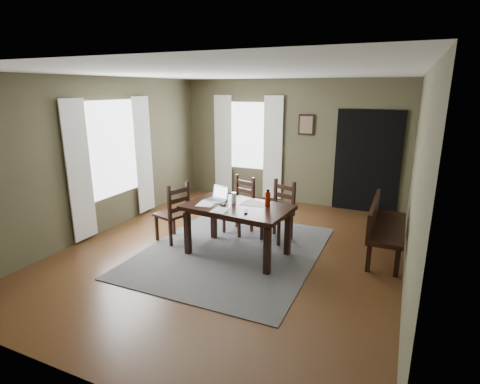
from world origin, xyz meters
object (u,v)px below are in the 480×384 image
at_px(chair_back_left, 240,206).
at_px(bench, 382,223).
at_px(water_bottle, 268,199).
at_px(dining_table, 238,212).
at_px(laptop, 218,197).
at_px(chair_back_right, 279,212).
at_px(chair_end, 174,213).

relative_size(chair_back_left, bench, 0.65).
bearing_deg(bench, water_bottle, 116.24).
bearing_deg(dining_table, chair_back_left, 117.51).
distance_m(chair_back_left, laptop, 0.83).
distance_m(chair_back_right, laptop, 1.11).
bearing_deg(water_bottle, chair_back_left, 135.76).
bearing_deg(dining_table, chair_end, -176.18).
height_order(chair_end, bench, chair_end).
bearing_deg(laptop, bench, 34.08).
bearing_deg(bench, chair_back_left, 90.06).
distance_m(dining_table, bench, 2.22).
bearing_deg(water_bottle, laptop, 178.03).
distance_m(chair_back_left, bench, 2.38).
distance_m(chair_back_left, chair_back_right, 0.75).
xyz_separation_m(chair_back_left, laptop, (-0.04, -0.75, 0.36)).
distance_m(chair_back_right, bench, 1.64).
height_order(dining_table, chair_back_right, chair_back_right).
distance_m(chair_back_left, water_bottle, 1.20).
distance_m(dining_table, chair_end, 1.20).
distance_m(bench, laptop, 2.56).
bearing_deg(chair_end, laptop, 114.79).
xyz_separation_m(dining_table, bench, (2.02, 0.89, -0.18)).
xyz_separation_m(dining_table, water_bottle, (0.44, 0.11, 0.22)).
bearing_deg(bench, chair_back_right, 91.97).
bearing_deg(chair_end, dining_table, 105.10).
xyz_separation_m(bench, water_bottle, (-1.58, -0.78, 0.41)).
height_order(bench, laptop, laptop).
bearing_deg(chair_back_left, chair_end, -118.15).
bearing_deg(water_bottle, chair_end, -177.09).
height_order(chair_back_left, bench, chair_back_left).
height_order(dining_table, chair_end, chair_end).
relative_size(dining_table, chair_back_right, 1.64).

